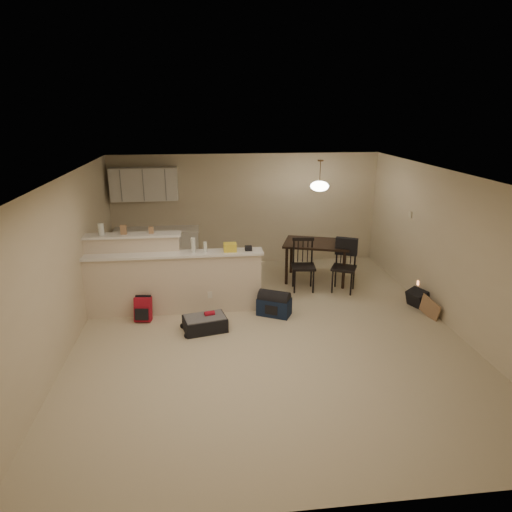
{
  "coord_description": "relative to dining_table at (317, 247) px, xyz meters",
  "views": [
    {
      "loc": [
        -0.95,
        -6.62,
        3.44
      ],
      "look_at": [
        -0.1,
        0.7,
        1.05
      ],
      "focal_mm": 32.0,
      "sensor_mm": 36.0,
      "label": 1
    }
  ],
  "objects": [
    {
      "name": "bag_lump",
      "position": [
        -1.86,
        -1.24,
        0.44
      ],
      "size": [
        0.22,
        0.18,
        0.14
      ],
      "primitive_type": "cube",
      "color": "#A07752",
      "rests_on": "breakfast_bar"
    },
    {
      "name": "cardboard_sheet",
      "position": [
        1.52,
        -1.98,
        -0.56
      ],
      "size": [
        0.13,
        0.43,
        0.33
      ],
      "primitive_type": "cube",
      "rotation": [
        0.0,
        0.0,
        1.83
      ],
      "color": "#A07752",
      "rests_on": "ground"
    },
    {
      "name": "navy_duffel",
      "position": [
        -1.13,
        -1.57,
        -0.57
      ],
      "size": [
        0.64,
        0.53,
        0.31
      ],
      "primitive_type": "cube",
      "rotation": [
        0.0,
        0.0,
        -0.48
      ],
      "color": "#111E37",
      "rests_on": "ground"
    },
    {
      "name": "pouch",
      "position": [
        -1.54,
        -1.24,
        0.41
      ],
      "size": [
        0.12,
        0.1,
        0.08
      ],
      "primitive_type": "cube",
      "color": "#A07752",
      "rests_on": "breakfast_bar"
    },
    {
      "name": "suitcase",
      "position": [
        -2.33,
        -2.02,
        -0.61
      ],
      "size": [
        0.75,
        0.57,
        0.23
      ],
      "primitive_type": "cube",
      "rotation": [
        0.0,
        0.0,
        0.22
      ],
      "color": "black",
      "rests_on": "ground"
    },
    {
      "name": "bottle_b",
      "position": [
        -2.28,
        -1.24,
        0.46
      ],
      "size": [
        0.06,
        0.06,
        0.18
      ],
      "primitive_type": "cylinder",
      "color": "silver",
      "rests_on": "breakfast_bar"
    },
    {
      "name": "jar",
      "position": [
        -4.03,
        -1.02,
        0.77
      ],
      "size": [
        0.1,
        0.1,
        0.2
      ],
      "primitive_type": "cylinder",
      "color": "silver",
      "rests_on": "breakfast_bar"
    },
    {
      "name": "dining_chair_near",
      "position": [
        -0.38,
        -0.49,
        -0.21
      ],
      "size": [
        0.49,
        0.47,
        1.03
      ],
      "primitive_type": null,
      "rotation": [
        0.0,
        0.0,
        -0.11
      ],
      "color": "black",
      "rests_on": "ground"
    },
    {
      "name": "red_backpack",
      "position": [
        -3.37,
        -1.53,
        -0.52
      ],
      "size": [
        0.29,
        0.21,
        0.41
      ],
      "primitive_type": "cube",
      "rotation": [
        0.0,
        0.0,
        -0.13
      ],
      "color": "#AA1325",
      "rests_on": "ground"
    },
    {
      "name": "kitchen_counter",
      "position": [
        -3.33,
        1.05,
        -0.27
      ],
      "size": [
        1.8,
        0.6,
        0.9
      ],
      "primitive_type": "cube",
      "color": "white",
      "rests_on": "ground"
    },
    {
      "name": "thermostat",
      "position": [
        1.65,
        -0.59,
        0.78
      ],
      "size": [
        0.02,
        0.12,
        0.12
      ],
      "primitive_type": "cube",
      "color": "beige",
      "rests_on": "room"
    },
    {
      "name": "cereal_box",
      "position": [
        -3.66,
        -1.02,
        0.75
      ],
      "size": [
        0.1,
        0.07,
        0.16
      ],
      "primitive_type": "cube",
      "color": "#A07752",
      "rests_on": "breakfast_bar"
    },
    {
      "name": "dining_chair_far",
      "position": [
        0.39,
        -0.65,
        -0.22
      ],
      "size": [
        0.59,
        0.58,
        1.02
      ],
      "primitive_type": null,
      "rotation": [
        0.0,
        0.0,
        -0.46
      ],
      "color": "black",
      "rests_on": "ground"
    },
    {
      "name": "room",
      "position": [
        -1.33,
        -2.14,
        0.53
      ],
      "size": [
        7.0,
        7.02,
        2.5
      ],
      "color": "beige",
      "rests_on": "ground"
    },
    {
      "name": "black_daypack",
      "position": [
        1.52,
        -1.53,
        -0.57
      ],
      "size": [
        0.35,
        0.41,
        0.31
      ],
      "primitive_type": "cube",
      "rotation": [
        0.0,
        0.0,
        1.94
      ],
      "color": "black",
      "rests_on": "ground"
    },
    {
      "name": "small_box",
      "position": [
        -3.2,
        -1.02,
        0.73
      ],
      "size": [
        0.08,
        0.06,
        0.12
      ],
      "primitive_type": "cube",
      "color": "#A07752",
      "rests_on": "breakfast_bar"
    },
    {
      "name": "dining_table",
      "position": [
        0.0,
        0.0,
        0.0
      ],
      "size": [
        1.53,
        1.25,
        0.82
      ],
      "rotation": [
        0.0,
        0.0,
        -0.32
      ],
      "color": "black",
      "rests_on": "ground"
    },
    {
      "name": "bottle_a",
      "position": [
        -2.48,
        -1.24,
        0.5
      ],
      "size": [
        0.07,
        0.07,
        0.26
      ],
      "primitive_type": "cylinder",
      "color": "silver",
      "rests_on": "breakfast_bar"
    },
    {
      "name": "upper_cabinets",
      "position": [
        -3.53,
        1.18,
        1.18
      ],
      "size": [
        1.4,
        0.34,
        0.7
      ],
      "primitive_type": "cube",
      "color": "white",
      "rests_on": "room"
    },
    {
      "name": "pendant_lamp",
      "position": [
        0.0,
        0.0,
        1.26
      ],
      "size": [
        0.36,
        0.36,
        0.62
      ],
      "color": "brown",
      "rests_on": "room"
    },
    {
      "name": "breakfast_bar",
      "position": [
        -3.09,
        -1.16,
        -0.12
      ],
      "size": [
        3.08,
        0.58,
        1.39
      ],
      "color": "beige",
      "rests_on": "ground"
    }
  ]
}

